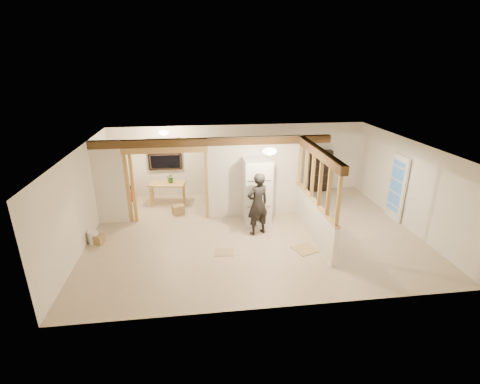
{
  "coord_description": "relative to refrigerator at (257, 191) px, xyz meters",
  "views": [
    {
      "loc": [
        -1.48,
        -8.73,
        4.56
      ],
      "look_at": [
        -0.33,
        0.4,
        1.09
      ],
      "focal_mm": 26.0,
      "sensor_mm": 36.0,
      "label": 1
    }
  ],
  "objects": [
    {
      "name": "doorway_frame",
      "position": [
        -2.62,
        0.45,
        0.14
      ],
      "size": [
        2.46,
        0.14,
        2.2
      ],
      "primitive_type": "cube",
      "color": "tan",
      "rests_on": "floor"
    },
    {
      "name": "box_util_b",
      "position": [
        -4.26,
        1.4,
        -0.83
      ],
      "size": [
        0.3,
        0.3,
        0.27
      ],
      "primitive_type": "cube",
      "rotation": [
        0.0,
        0.0,
        0.03
      ],
      "color": "#9B784B",
      "rests_on": "floor"
    },
    {
      "name": "floor",
      "position": [
        -0.22,
        -0.75,
        -0.97
      ],
      "size": [
        9.0,
        6.5,
        0.01
      ],
      "primitive_type": "cube",
      "color": "#BDA98C",
      "rests_on": "ground"
    },
    {
      "name": "work_table",
      "position": [
        -2.75,
        1.71,
        -0.6
      ],
      "size": [
        1.25,
        0.77,
        0.73
      ],
      "primitive_type": "cube",
      "rotation": [
        0.0,
        0.0,
        -0.17
      ],
      "color": "tan",
      "rests_on": "floor"
    },
    {
      "name": "potted_plant",
      "position": [
        -2.63,
        1.76,
        -0.06
      ],
      "size": [
        0.32,
        0.28,
        0.34
      ],
      "primitive_type": "imported",
      "rotation": [
        0.0,
        0.0,
        -0.07
      ],
      "color": "#2E7633",
      "rests_on": "work_table"
    },
    {
      "name": "partition_center",
      "position": [
        -0.02,
        0.45,
        0.29
      ],
      "size": [
        2.8,
        0.12,
        2.5
      ],
      "primitive_type": "cube",
      "color": "silver",
      "rests_on": "floor"
    },
    {
      "name": "refrigerator",
      "position": [
        0.0,
        0.0,
        0.0
      ],
      "size": [
        0.79,
        0.77,
        1.93
      ],
      "primitive_type": "cube",
      "color": "silver",
      "rests_on": "floor"
    },
    {
      "name": "pony_wall",
      "position": [
        1.38,
        -1.15,
        -0.46
      ],
      "size": [
        0.12,
        3.2,
        1.0
      ],
      "primitive_type": "cube",
      "color": "silver",
      "rests_on": "floor"
    },
    {
      "name": "wall_front",
      "position": [
        -0.22,
        -4.0,
        0.29
      ],
      "size": [
        9.0,
        0.01,
        2.5
      ],
      "primitive_type": "cube",
      "color": "silver",
      "rests_on": "floor"
    },
    {
      "name": "stud_partition",
      "position": [
        1.38,
        -1.15,
        0.7
      ],
      "size": [
        0.14,
        3.2,
        1.32
      ],
      "primitive_type": "cube",
      "color": "tan",
      "rests_on": "pony_wall"
    },
    {
      "name": "shop_vac",
      "position": [
        -4.2,
        2.09,
        -0.69
      ],
      "size": [
        0.47,
        0.47,
        0.55
      ],
      "primitive_type": "cylinder",
      "rotation": [
        0.0,
        0.0,
        -0.13
      ],
      "color": "#9F0F16",
      "rests_on": "floor"
    },
    {
      "name": "ceiling_dome_util",
      "position": [
        -2.72,
        1.55,
        1.52
      ],
      "size": [
        0.32,
        0.32,
        0.14
      ],
      "primitive_type": "ellipsoid",
      "color": "#FFEABF",
      "rests_on": "ceiling"
    },
    {
      "name": "woman",
      "position": [
        -0.12,
        -0.84,
        -0.07
      ],
      "size": [
        0.76,
        0.64,
        1.78
      ],
      "primitive_type": "imported",
      "rotation": [
        0.0,
        0.0,
        3.52
      ],
      "color": "black",
      "rests_on": "floor"
    },
    {
      "name": "box_util_a",
      "position": [
        -2.38,
        0.81,
        -0.82
      ],
      "size": [
        0.41,
        0.39,
        0.29
      ],
      "primitive_type": "cube",
      "rotation": [
        0.0,
        0.0,
        0.35
      ],
      "color": "#9B784B",
      "rests_on": "floor"
    },
    {
      "name": "hanging_bulb",
      "position": [
        -2.22,
        0.85,
        1.22
      ],
      "size": [
        0.07,
        0.07,
        0.07
      ],
      "primitive_type": "ellipsoid",
      "color": "#FFD88C",
      "rests_on": "ceiling"
    },
    {
      "name": "floor_panel_near",
      "position": [
        0.95,
        -1.88,
        -0.95
      ],
      "size": [
        0.7,
        0.7,
        0.02
      ],
      "primitive_type": "cube",
      "rotation": [
        0.0,
        0.0,
        0.37
      ],
      "color": "tan",
      "rests_on": "floor"
    },
    {
      "name": "bucket",
      "position": [
        -4.56,
        -0.84,
        -0.79
      ],
      "size": [
        0.33,
        0.33,
        0.34
      ],
      "primitive_type": "cylinder",
      "rotation": [
        0.0,
        0.0,
        -0.26
      ],
      "color": "white",
      "rests_on": "floor"
    },
    {
      "name": "french_door",
      "position": [
        4.2,
        -0.35,
        0.04
      ],
      "size": [
        0.12,
        0.86,
        2.0
      ],
      "primitive_type": "cube",
      "color": "white",
      "rests_on": "floor"
    },
    {
      "name": "wall_left",
      "position": [
        -4.72,
        -0.75,
        0.29
      ],
      "size": [
        0.01,
        6.5,
        2.5
      ],
      "primitive_type": "cube",
      "color": "silver",
      "rests_on": "floor"
    },
    {
      "name": "ceiling_dome_main",
      "position": [
        0.08,
        -1.25,
        1.52
      ],
      "size": [
        0.36,
        0.36,
        0.16
      ],
      "primitive_type": "ellipsoid",
      "color": "#FFEABF",
      "rests_on": "ceiling"
    },
    {
      "name": "floor_panel_far",
      "position": [
        -1.14,
        -1.76,
        -0.96
      ],
      "size": [
        0.54,
        0.45,
        0.02
      ],
      "primitive_type": "cube",
      "rotation": [
        0.0,
        0.0,
        -0.1
      ],
      "color": "tan",
      "rests_on": "floor"
    },
    {
      "name": "ceiling",
      "position": [
        -0.22,
        -0.75,
        1.54
      ],
      "size": [
        9.0,
        6.5,
        0.01
      ],
      "primitive_type": "cube",
      "color": "white"
    },
    {
      "name": "wall_right",
      "position": [
        4.28,
        -0.75,
        0.29
      ],
      "size": [
        0.01,
        6.5,
        2.5
      ],
      "primitive_type": "cube",
      "color": "silver",
      "rests_on": "floor"
    },
    {
      "name": "header_beam_back",
      "position": [
        -1.22,
        0.45,
        1.42
      ],
      "size": [
        7.0,
        0.18,
        0.22
      ],
      "primitive_type": "cube",
      "color": "brown",
      "rests_on": "ceiling"
    },
    {
      "name": "header_beam_right",
      "position": [
        1.38,
        -1.15,
        1.42
      ],
      "size": [
        0.18,
        3.3,
        0.22
      ],
      "primitive_type": "cube",
      "color": "brown",
      "rests_on": "ceiling"
    },
    {
      "name": "window_back",
      "position": [
        -2.82,
        2.42,
        0.59
      ],
      "size": [
        1.12,
        0.1,
        1.1
      ],
      "primitive_type": "cube",
      "color": "black",
      "rests_on": "wall_back"
    },
    {
      "name": "wall_back",
      "position": [
        -0.22,
        2.5,
        0.29
      ],
      "size": [
        9.0,
        0.01,
        2.5
      ],
      "primitive_type": "cube",
      "color": "silver",
      "rests_on": "floor"
    },
    {
      "name": "partition_left_stub",
      "position": [
        -4.27,
        0.45,
        0.29
      ],
      "size": [
        0.9,
        0.12,
        2.5
      ],
      "primitive_type": "cube",
      "color": "silver",
      "rests_on": "floor"
    },
    {
      "name": "bookshelf",
      "position": [
        2.78,
        2.3,
        -0.2
      ],
      "size": [
        0.77,
        0.26,
        1.54
      ],
      "primitive_type": "cube",
      "color": "black",
      "rests_on": "floor"
    },
    {
      "name": "box_front",
      "position": [
        -4.45,
        -0.87,
        -0.84
      ],
      "size": [
        0.38,
        0.35,
        0.25
      ],
      "primitive_type": "cube",
      "rotation": [
        0.0,
        0.0,
        -0.36
      ],
      "color": "#9B784B",
      "rests_on": "floor"
    }
  ]
}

